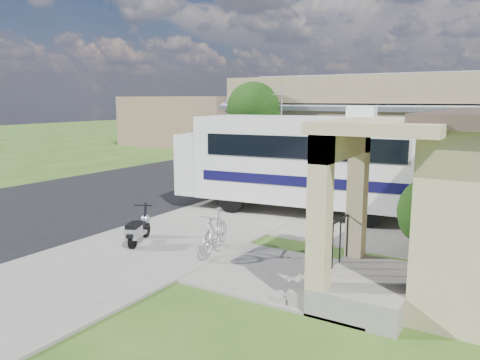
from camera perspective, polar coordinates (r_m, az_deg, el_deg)
The scene contains 18 objects.
ground at distance 12.49m, azimuth -4.11°, elevation -7.76°, with size 120.00×120.00×0.00m, color #244913.
street_slab at distance 24.70m, azimuth -4.70°, elevation 1.01°, with size 9.00×80.00×0.02m, color black.
sidewalk_slab at distance 21.54m, azimuth 9.38°, elevation -0.33°, with size 4.00×80.00×0.06m, color slate.
driveway_slab at distance 15.63m, azimuth 10.17°, elevation -4.20°, with size 7.00×6.00×0.05m, color slate.
walk_slab at distance 10.23m, azimuth 6.55°, elevation -11.69°, with size 4.00×3.00×0.05m, color slate.
warehouse at distance 24.69m, azimuth 15.19°, elevation 5.32°, with size 12.50×8.40×5.04m.
distant_bldg_far at distance 39.75m, azimuth -5.55°, elevation 7.18°, with size 10.00×8.00×4.00m, color brown.
distant_bldg_near at distance 48.92m, azimuth 4.95°, elevation 7.20°, with size 8.00×7.00×3.20m, color #7E6D4E.
street_tree_a at distance 21.55m, azimuth 1.92°, elevation 8.41°, with size 2.44×2.40×4.58m.
street_tree_b at distance 30.63m, azimuth 11.36°, elevation 8.89°, with size 2.44×2.40×4.73m.
street_tree_c at distance 39.19m, azimuth 16.00°, elevation 8.44°, with size 2.44×2.40×4.42m.
motorhome at distance 15.66m, azimuth 7.55°, elevation 2.51°, with size 8.45×3.59×4.20m.
shrub at distance 12.14m, azimuth 22.92°, elevation -3.25°, with size 1.88×1.80×2.31m.
scooter at distance 12.45m, azimuth -12.34°, elevation -5.95°, with size 0.79×1.37×0.95m.
bicycle at distance 11.52m, azimuth -3.06°, elevation -6.54°, with size 0.49×1.75×1.05m, color #AAAAB1.
pickup_truck at distance 26.75m, azimuth 1.79°, elevation 3.41°, with size 2.66×5.76×1.60m, color silver.
van at distance 33.01m, azimuth 6.89°, elevation 4.67°, with size 2.43×5.98×1.74m, color silver.
garden_hose at distance 10.51m, azimuth 9.67°, elevation -10.72°, with size 0.45×0.45×0.20m, color #136125.
Camera 1 is at (6.99, -9.65, 3.76)m, focal length 35.00 mm.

